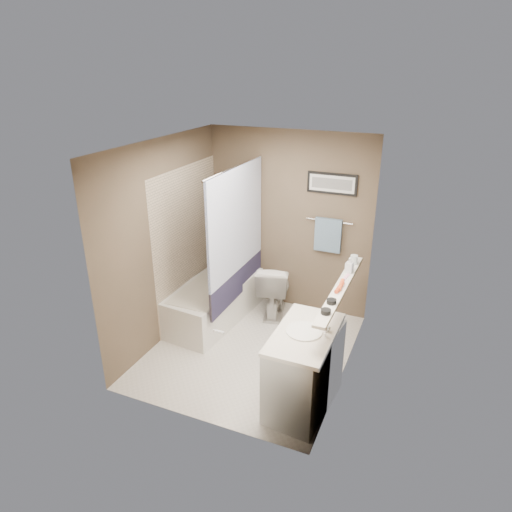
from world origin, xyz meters
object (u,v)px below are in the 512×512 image
at_px(vanity, 304,371).
at_px(hair_brush_back, 341,285).
at_px(glass_jar, 354,260).
at_px(bathtub, 213,301).
at_px(candle_bowl_near, 326,312).
at_px(hair_brush_front, 339,287).
at_px(soap_bottle, 349,265).
at_px(candle_bowl_far, 332,301).
at_px(toilet, 274,288).

bearing_deg(vanity, hair_brush_back, 74.95).
xyz_separation_m(vanity, glass_jar, (0.19, 1.10, 0.77)).
height_order(bathtub, candle_bowl_near, candle_bowl_near).
distance_m(candle_bowl_near, hair_brush_front, 0.50).
bearing_deg(hair_brush_front, soap_bottle, 90.00).
relative_size(candle_bowl_far, soap_bottle, 0.55).
bearing_deg(soap_bottle, vanity, -102.03).
distance_m(bathtub, hair_brush_front, 2.11).
height_order(bathtub, toilet, toilet).
bearing_deg(toilet, vanity, 106.91).
distance_m(toilet, candle_bowl_far, 1.97).
relative_size(candle_bowl_far, hair_brush_back, 0.41).
distance_m(toilet, candle_bowl_near, 2.12).
bearing_deg(bathtub, toilet, 38.37).
bearing_deg(toilet, candle_bowl_far, 114.18).
height_order(vanity, candle_bowl_near, candle_bowl_near).
bearing_deg(soap_bottle, candle_bowl_far, -90.00).
xyz_separation_m(toilet, candle_bowl_near, (1.10, -1.64, 0.77)).
bearing_deg(hair_brush_back, glass_jar, 90.00).
height_order(vanity, glass_jar, glass_jar).
xyz_separation_m(toilet, soap_bottle, (1.10, -0.71, 0.83)).
xyz_separation_m(candle_bowl_near, hair_brush_front, (0.00, 0.50, 0.00)).
bearing_deg(candle_bowl_far, hair_brush_back, 90.00).
distance_m(candle_bowl_near, soap_bottle, 0.93).
bearing_deg(vanity, hair_brush_front, 72.42).
height_order(toilet, candle_bowl_far, candle_bowl_far).
bearing_deg(candle_bowl_far, glass_jar, 90.00).
relative_size(toilet, glass_jar, 7.40).
height_order(bathtub, soap_bottle, soap_bottle).
bearing_deg(soap_bottle, candle_bowl_near, -90.00).
bearing_deg(vanity, soap_bottle, 83.16).
bearing_deg(toilet, glass_jar, 143.42).
relative_size(bathtub, candle_bowl_near, 16.67).
height_order(hair_brush_back, glass_jar, glass_jar).
height_order(bathtub, vanity, vanity).
bearing_deg(toilet, hair_brush_back, 122.44).
distance_m(hair_brush_back, glass_jar, 0.60).
relative_size(candle_bowl_near, hair_brush_front, 0.41).
bearing_deg(glass_jar, hair_brush_front, -90.00).
bearing_deg(vanity, candle_bowl_near, -12.77).
bearing_deg(candle_bowl_near, hair_brush_front, 90.00).
xyz_separation_m(bathtub, hair_brush_back, (1.79, -0.63, 0.89)).
bearing_deg(glass_jar, candle_bowl_far, -90.00).
xyz_separation_m(bathtub, vanity, (1.60, -1.13, 0.15)).
height_order(toilet, vanity, vanity).
bearing_deg(candle_bowl_near, vanity, 162.05).
bearing_deg(glass_jar, soap_bottle, -90.00).
xyz_separation_m(bathtub, soap_bottle, (1.79, -0.26, 0.95)).
xyz_separation_m(vanity, candle_bowl_far, (0.19, 0.14, 0.73)).
bearing_deg(candle_bowl_far, vanity, -143.32).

